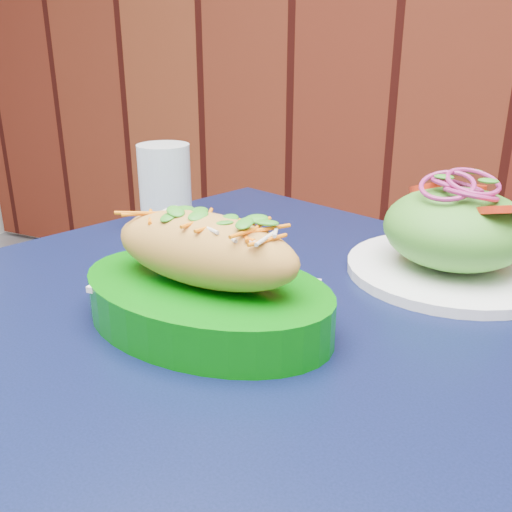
% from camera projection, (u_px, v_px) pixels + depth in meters
% --- Properties ---
extents(cafe_table, '(1.02, 1.02, 0.75)m').
position_uv_depth(cafe_table, '(243.00, 406.00, 0.58)').
color(cafe_table, black).
rests_on(cafe_table, ground).
extents(banh_mi_basket, '(0.28, 0.20, 0.12)m').
position_uv_depth(banh_mi_basket, '(206.00, 282.00, 0.55)').
color(banh_mi_basket, '#046A08').
rests_on(banh_mi_basket, cafe_table).
extents(salad_plate, '(0.25, 0.25, 0.12)m').
position_uv_depth(salad_plate, '(455.00, 235.00, 0.67)').
color(salad_plate, white).
rests_on(salad_plate, cafe_table).
extents(water_glass, '(0.08, 0.08, 0.12)m').
position_uv_depth(water_glass, '(165.00, 187.00, 0.83)').
color(water_glass, silver).
rests_on(water_glass, cafe_table).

